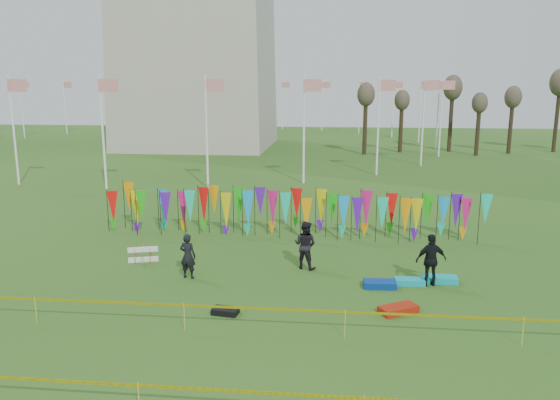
# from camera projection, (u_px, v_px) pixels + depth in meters

# --- Properties ---
(ground) EXTENTS (160.00, 160.00, 0.00)m
(ground) POSITION_uv_depth(u_px,v_px,m) (260.00, 307.00, 18.45)
(ground) COLOR #295317
(ground) RESTS_ON ground
(flagpole_ring) EXTENTS (57.40, 56.16, 8.00)m
(flagpole_ring) POSITION_uv_depth(u_px,v_px,m) (200.00, 113.00, 65.74)
(flagpole_ring) COLOR white
(flagpole_ring) RESTS_ON ground
(banner_row) EXTENTS (18.64, 0.64, 2.29)m
(banner_row) POSITION_uv_depth(u_px,v_px,m) (291.00, 209.00, 26.74)
(banner_row) COLOR black
(banner_row) RESTS_ON ground
(caution_tape_near) EXTENTS (26.00, 0.02, 0.90)m
(caution_tape_near) POSITION_uv_depth(u_px,v_px,m) (243.00, 309.00, 16.33)
(caution_tape_near) COLOR #FFEC05
(caution_tape_near) RESTS_ON ground
(caution_tape_far) EXTENTS (26.00, 0.02, 0.90)m
(caution_tape_far) POSITION_uv_depth(u_px,v_px,m) (209.00, 391.00, 11.96)
(caution_tape_far) COLOR #FFEC05
(caution_tape_far) RESTS_ON ground
(box_kite) EXTENTS (0.64, 0.64, 0.70)m
(box_kite) POSITION_uv_depth(u_px,v_px,m) (143.00, 254.00, 22.97)
(box_kite) COLOR red
(box_kite) RESTS_ON ground
(person_left) EXTENTS (0.72, 0.58, 1.77)m
(person_left) POSITION_uv_depth(u_px,v_px,m) (188.00, 256.00, 21.04)
(person_left) COLOR black
(person_left) RESTS_ON ground
(person_mid) EXTENTS (1.11, 0.92, 1.98)m
(person_mid) POSITION_uv_depth(u_px,v_px,m) (305.00, 245.00, 22.14)
(person_mid) COLOR black
(person_mid) RESTS_ON ground
(person_right) EXTENTS (1.27, 0.88, 1.98)m
(person_right) POSITION_uv_depth(u_px,v_px,m) (431.00, 260.00, 20.21)
(person_right) COLOR black
(person_right) RESTS_ON ground
(kite_bag_turquoise) EXTENTS (1.10, 0.57, 0.22)m
(kite_bag_turquoise) POSITION_uv_depth(u_px,v_px,m) (410.00, 281.00, 20.51)
(kite_bag_turquoise) COLOR #0CB3C1
(kite_bag_turquoise) RESTS_ON ground
(kite_bag_blue) EXTENTS (1.20, 0.67, 0.25)m
(kite_bag_blue) POSITION_uv_depth(u_px,v_px,m) (380.00, 284.00, 20.19)
(kite_bag_blue) COLOR #093595
(kite_bag_blue) RESTS_ON ground
(kite_bag_red) EXTENTS (1.41, 1.16, 0.24)m
(kite_bag_red) POSITION_uv_depth(u_px,v_px,m) (398.00, 309.00, 17.95)
(kite_bag_red) COLOR #AF220B
(kite_bag_red) RESTS_ON ground
(kite_bag_black) EXTENTS (0.91, 0.61, 0.20)m
(kite_bag_black) POSITION_uv_depth(u_px,v_px,m) (225.00, 311.00, 17.86)
(kite_bag_black) COLOR black
(kite_bag_black) RESTS_ON ground
(kite_bag_teal) EXTENTS (1.28, 0.64, 0.24)m
(kite_bag_teal) POSITION_uv_depth(u_px,v_px,m) (440.00, 279.00, 20.72)
(kite_bag_teal) COLOR #0DB5BB
(kite_bag_teal) RESTS_ON ground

